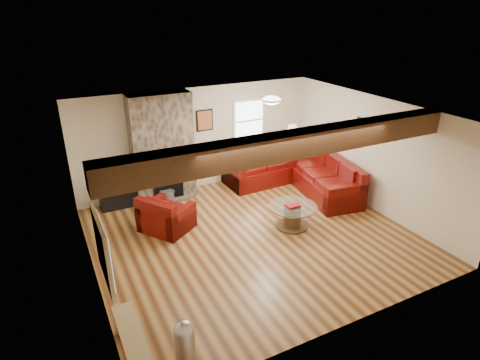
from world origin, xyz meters
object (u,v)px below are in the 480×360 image
(loveseat, at_px, (259,166))
(armchair_red, at_px, (166,212))
(television, at_px, (120,176))
(coffee_table, at_px, (292,216))
(tv_cabinet, at_px, (122,195))
(floor_lamp, at_px, (292,133))
(sofa_three, at_px, (323,176))

(loveseat, xyz_separation_m, armchair_red, (-2.84, -1.18, -0.07))
(television, bearing_deg, coffee_table, -41.42)
(tv_cabinet, relative_size, television, 1.24)
(loveseat, height_order, coffee_table, loveseat)
(armchair_red, bearing_deg, floor_lamp, -107.89)
(armchair_red, relative_size, tv_cabinet, 0.93)
(sofa_three, height_order, loveseat, sofa_three)
(armchair_red, xyz_separation_m, coffee_table, (2.34, -1.10, -0.14))
(sofa_three, relative_size, coffee_table, 2.37)
(loveseat, relative_size, floor_lamp, 1.17)
(coffee_table, height_order, television, television)
(loveseat, distance_m, tv_cabinet, 3.45)
(armchair_red, bearing_deg, tv_cabinet, -12.31)
(coffee_table, bearing_deg, floor_lamp, 57.40)
(tv_cabinet, xyz_separation_m, television, (0.00, 0.00, 0.48))
(television, bearing_deg, sofa_three, -18.80)
(coffee_table, distance_m, floor_lamp, 2.78)
(floor_lamp, bearing_deg, television, 174.79)
(sofa_three, bearing_deg, tv_cabinet, -98.76)
(sofa_three, distance_m, tv_cabinet, 4.76)
(coffee_table, bearing_deg, armchair_red, 154.70)
(sofa_three, relative_size, armchair_red, 2.51)
(loveseat, height_order, armchair_red, loveseat)
(loveseat, height_order, floor_lamp, floor_lamp)
(loveseat, height_order, television, television)
(television, bearing_deg, floor_lamp, -5.21)
(sofa_three, distance_m, television, 4.76)
(sofa_three, xyz_separation_m, tv_cabinet, (-4.50, 1.53, -0.20))
(coffee_table, xyz_separation_m, tv_cabinet, (-2.93, 2.58, 0.01))
(tv_cabinet, bearing_deg, floor_lamp, -5.21)
(sofa_three, bearing_deg, armchair_red, -80.76)
(loveseat, bearing_deg, armchair_red, -159.41)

